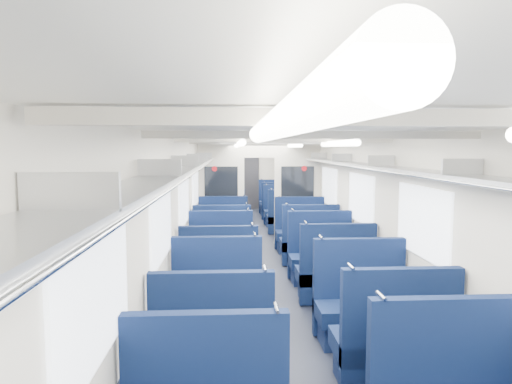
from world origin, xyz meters
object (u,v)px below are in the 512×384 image
object	(u,v)px
seat_8	(213,354)
seat_19	(300,234)
seat_11	(362,309)
seat_24	(225,208)
seat_22	(225,213)
bulkhead	(259,191)
seat_9	(394,348)
seat_25	(278,208)
seat_13	(335,277)
seat_21	(288,219)
seat_26	(226,203)
end_door	(249,182)
seat_14	(221,259)
seat_27	(275,203)
seat_17	(309,245)
seat_20	(224,219)
seat_12	(219,280)
seat_15	(321,260)
seat_10	(217,306)
seat_18	(223,233)
seat_16	(222,246)
seat_23	(283,213)

from	to	relation	value
seat_8	seat_19	world-z (taller)	same
seat_11	seat_24	xyz separation A→B (m)	(-1.66, 9.02, 0.00)
seat_22	bulkhead	bearing A→B (deg)	-72.00
seat_9	seat_25	xyz separation A→B (m)	(0.00, 10.09, 0.00)
seat_13	seat_21	xyz separation A→B (m)	(0.00, 5.34, 0.00)
seat_26	seat_24	bearing A→B (deg)	-90.00
seat_25	end_door	bearing A→B (deg)	108.37
seat_14	seat_27	world-z (taller)	same
seat_9	seat_17	size ratio (longest dim) A/B	1.00
seat_20	seat_22	xyz separation A→B (m)	(0.00, 1.14, 0.00)
end_door	seat_17	size ratio (longest dim) A/B	1.67
seat_11	seat_22	world-z (taller)	same
seat_9	seat_11	bearing A→B (deg)	90.00
seat_13	seat_17	world-z (taller)	same
seat_12	seat_15	size ratio (longest dim) A/B	1.00
seat_10	seat_25	xyz separation A→B (m)	(1.66, 8.86, 0.00)
seat_25	seat_19	bearing A→B (deg)	-90.00
seat_9	seat_11	size ratio (longest dim) A/B	1.00
seat_18	seat_25	world-z (taller)	same
seat_20	seat_19	bearing A→B (deg)	-53.36
seat_15	seat_19	distance (m)	2.24
seat_10	seat_24	bearing A→B (deg)	90.00
seat_14	seat_24	distance (m)	6.56
seat_8	seat_9	distance (m)	1.66
seat_20	seat_12	bearing A→B (deg)	-90.00
seat_14	seat_24	xyz separation A→B (m)	(0.00, 6.56, 0.00)
seat_16	seat_17	bearing A→B (deg)	-1.24
seat_10	seat_20	size ratio (longest dim) A/B	1.00
seat_12	seat_18	size ratio (longest dim) A/B	1.00
seat_26	seat_23	bearing A→B (deg)	-55.49
seat_13	seat_23	size ratio (longest dim) A/B	1.00
seat_11	seat_25	bearing A→B (deg)	90.00
seat_20	seat_21	size ratio (longest dim) A/B	1.00
seat_25	seat_27	xyz separation A→B (m)	(0.00, 1.07, 0.00)
end_door	bulkhead	xyz separation A→B (m)	(-0.00, -6.15, 0.23)
seat_17	seat_19	bearing A→B (deg)	90.00
seat_8	seat_22	size ratio (longest dim) A/B	1.00
seat_25	seat_27	size ratio (longest dim) A/B	1.00
seat_13	seat_9	bearing A→B (deg)	-90.00
bulkhead	seat_13	xyz separation A→B (m)	(0.83, -4.07, -0.86)
seat_9	seat_13	xyz separation A→B (m)	(0.00, 2.36, 0.00)
seat_14	seat_21	world-z (taller)	same
seat_12	seat_26	distance (m)	9.08
seat_9	seat_18	world-z (taller)	same
seat_9	seat_17	world-z (taller)	same
seat_10	seat_16	xyz separation A→B (m)	(0.00, 3.33, 0.00)
seat_8	seat_16	world-z (taller)	same
end_door	seat_8	bearing A→B (deg)	-93.76
seat_20	seat_24	size ratio (longest dim) A/B	1.00
bulkhead	seat_21	world-z (taller)	bulkhead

